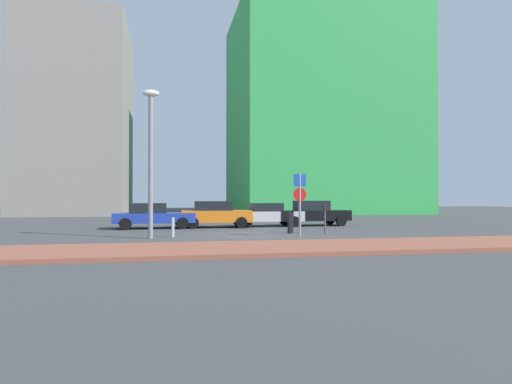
% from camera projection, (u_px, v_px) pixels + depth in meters
% --- Properties ---
extents(ground_plane, '(120.00, 120.00, 0.00)m').
position_uv_depth(ground_plane, '(252.00, 234.00, 21.06)').
color(ground_plane, '#424244').
extents(sidewalk_brick, '(40.00, 3.86, 0.14)m').
position_uv_depth(sidewalk_brick, '(289.00, 248.00, 14.83)').
color(sidewalk_brick, '#93513D').
rests_on(sidewalk_brick, ground).
extents(parked_car_blue, '(4.53, 2.19, 1.43)m').
position_uv_depth(parked_car_blue, '(152.00, 215.00, 25.10)').
color(parked_car_blue, '#1E389E').
rests_on(parked_car_blue, ground).
extents(parked_car_orange, '(4.10, 2.22, 1.53)m').
position_uv_depth(parked_car_orange, '(216.00, 214.00, 25.99)').
color(parked_car_orange, orange).
rests_on(parked_car_orange, ground).
extents(parked_car_silver, '(4.19, 1.91, 1.41)m').
position_uv_depth(parked_car_silver, '(267.00, 214.00, 26.97)').
color(parked_car_silver, '#B7BABF').
rests_on(parked_car_silver, ground).
extents(parked_car_black, '(4.59, 2.09, 1.54)m').
position_uv_depth(parked_car_black, '(312.00, 213.00, 27.61)').
color(parked_car_black, black).
rests_on(parked_car_black, ground).
extents(parking_sign_post, '(0.60, 0.10, 2.80)m').
position_uv_depth(parking_sign_post, '(300.00, 197.00, 19.80)').
color(parking_sign_post, gray).
rests_on(parking_sign_post, ground).
extents(parking_meter, '(0.18, 0.14, 1.38)m').
position_uv_depth(parking_meter, '(325.00, 215.00, 21.23)').
color(parking_meter, '#4C4C51').
rests_on(parking_meter, ground).
extents(street_lamp, '(0.70, 0.36, 6.31)m').
position_uv_depth(street_lamp, '(151.00, 150.00, 18.92)').
color(street_lamp, gray).
rests_on(street_lamp, ground).
extents(traffic_bollard_near, '(0.18, 0.18, 0.99)m').
position_uv_depth(traffic_bollard_near, '(291.00, 223.00, 22.11)').
color(traffic_bollard_near, black).
rests_on(traffic_bollard_near, ground).
extents(traffic_bollard_mid, '(0.17, 0.17, 1.08)m').
position_uv_depth(traffic_bollard_mid, '(289.00, 222.00, 21.43)').
color(traffic_bollard_mid, black).
rests_on(traffic_bollard_mid, ground).
extents(traffic_bollard_far, '(0.13, 0.13, 0.86)m').
position_uv_depth(traffic_bollard_far, '(173.00, 227.00, 19.61)').
color(traffic_bollard_far, '#B7B7BC').
rests_on(traffic_bollard_far, ground).
extents(building_colorful_midrise, '(19.89, 16.95, 23.13)m').
position_uv_depth(building_colorful_midrise, '(319.00, 114.00, 52.73)').
color(building_colorful_midrise, green).
rests_on(building_colorful_midrise, ground).
extents(building_under_construction, '(10.25, 13.13, 19.70)m').
position_uv_depth(building_under_construction, '(77.00, 120.00, 46.59)').
color(building_under_construction, gray).
rests_on(building_under_construction, ground).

